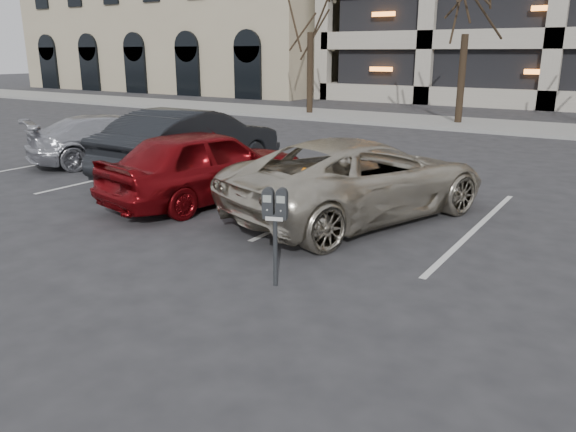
{
  "coord_description": "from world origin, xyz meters",
  "views": [
    {
      "loc": [
        3.62,
        -6.98,
        2.86
      ],
      "look_at": [
        0.01,
        -1.38,
        0.91
      ],
      "focal_mm": 35.0,
      "sensor_mm": 36.0,
      "label": 1
    }
  ],
  "objects_px": {
    "car_red": "(206,165)",
    "car_silver": "(114,139)",
    "suv_silver": "(360,178)",
    "car_dark": "(192,143)",
    "parking_meter": "(275,213)"
  },
  "relations": [
    {
      "from": "car_red",
      "to": "car_silver",
      "type": "distance_m",
      "value": 5.07
    },
    {
      "from": "suv_silver",
      "to": "car_dark",
      "type": "distance_m",
      "value": 4.88
    },
    {
      "from": "car_silver",
      "to": "suv_silver",
      "type": "bearing_deg",
      "value": -163.51
    },
    {
      "from": "car_red",
      "to": "suv_silver",
      "type": "bearing_deg",
      "value": -157.74
    },
    {
      "from": "parking_meter",
      "to": "car_red",
      "type": "xyz_separation_m",
      "value": [
        -3.52,
        2.78,
        -0.23
      ]
    },
    {
      "from": "parking_meter",
      "to": "car_dark",
      "type": "distance_m",
      "value": 6.82
    },
    {
      "from": "suv_silver",
      "to": "car_red",
      "type": "distance_m",
      "value": 3.09
    },
    {
      "from": "car_silver",
      "to": "parking_meter",
      "type": "bearing_deg",
      "value": 176.13
    },
    {
      "from": "car_red",
      "to": "car_dark",
      "type": "distance_m",
      "value": 2.34
    },
    {
      "from": "parking_meter",
      "to": "car_silver",
      "type": "bearing_deg",
      "value": 130.83
    },
    {
      "from": "parking_meter",
      "to": "car_dark",
      "type": "bearing_deg",
      "value": 120.48
    },
    {
      "from": "car_dark",
      "to": "parking_meter",
      "type": "bearing_deg",
      "value": 141.22
    },
    {
      "from": "suv_silver",
      "to": "car_silver",
      "type": "distance_m",
      "value": 7.87
    },
    {
      "from": "suv_silver",
      "to": "car_dark",
      "type": "bearing_deg",
      "value": 8.38
    },
    {
      "from": "suv_silver",
      "to": "car_silver",
      "type": "bearing_deg",
      "value": 10.69
    }
  ]
}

